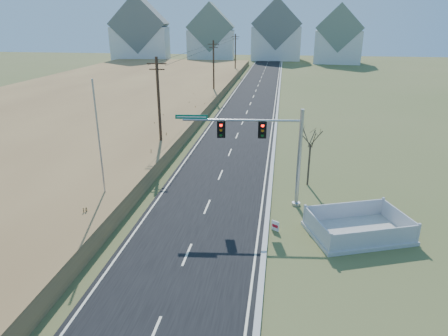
# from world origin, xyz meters

# --- Properties ---
(ground) EXTENTS (260.00, 260.00, 0.00)m
(ground) POSITION_xyz_m (0.00, 0.00, 0.00)
(ground) COLOR #50592B
(ground) RESTS_ON ground
(road) EXTENTS (8.00, 180.00, 0.06)m
(road) POSITION_xyz_m (0.00, 50.00, 0.03)
(road) COLOR black
(road) RESTS_ON ground
(curb) EXTENTS (0.30, 180.00, 0.18)m
(curb) POSITION_xyz_m (4.15, 50.00, 0.09)
(curb) COLOR #B2AFA8
(curb) RESTS_ON ground
(reed_marsh) EXTENTS (38.00, 110.00, 1.30)m
(reed_marsh) POSITION_xyz_m (-24.00, 40.00, 0.65)
(reed_marsh) COLOR #A6824B
(reed_marsh) RESTS_ON ground
(utility_pole_near) EXTENTS (1.80, 0.26, 9.00)m
(utility_pole_near) POSITION_xyz_m (-6.50, 15.00, 4.68)
(utility_pole_near) COLOR #422D1E
(utility_pole_near) RESTS_ON ground
(utility_pole_mid) EXTENTS (1.80, 0.26, 9.00)m
(utility_pole_mid) POSITION_xyz_m (-6.50, 45.00, 4.68)
(utility_pole_mid) COLOR #422D1E
(utility_pole_mid) RESTS_ON ground
(utility_pole_far) EXTENTS (1.80, 0.26, 9.00)m
(utility_pole_far) POSITION_xyz_m (-6.50, 75.00, 4.68)
(utility_pole_far) COLOR #422D1E
(utility_pole_far) RESTS_ON ground
(condo_nw) EXTENTS (17.69, 13.38, 19.05)m
(condo_nw) POSITION_xyz_m (-38.00, 100.00, 7.70)
(condo_nw) COLOR white
(condo_nw) RESTS_ON ground
(condo_nnw) EXTENTS (14.93, 11.17, 17.03)m
(condo_nnw) POSITION_xyz_m (-18.00, 108.00, 6.94)
(condo_nnw) COLOR white
(condo_nnw) RESTS_ON ground
(condo_n) EXTENTS (15.27, 10.20, 18.54)m
(condo_n) POSITION_xyz_m (2.00, 112.00, 7.61)
(condo_n) COLOR white
(condo_n) RESTS_ON ground
(condo_ne) EXTENTS (14.12, 10.51, 16.52)m
(condo_ne) POSITION_xyz_m (20.00, 104.00, 6.84)
(condo_ne) COLOR white
(condo_ne) RESTS_ON ground
(traffic_signal_mast) EXTENTS (8.44, 1.12, 6.74)m
(traffic_signal_mast) POSITION_xyz_m (4.21, 5.08, 4.19)
(traffic_signal_mast) COLOR #9EA0A5
(traffic_signal_mast) RESTS_ON ground
(fence_enclosure) EXTENTS (6.62, 5.56, 1.28)m
(fence_enclosure) POSITION_xyz_m (9.58, 1.69, 0.26)
(fence_enclosure) COLOR #B7B5AD
(fence_enclosure) RESTS_ON ground
(open_sign) EXTENTS (0.46, 0.33, 0.64)m
(open_sign) POSITION_xyz_m (4.69, 1.41, 0.34)
(open_sign) COLOR white
(open_sign) RESTS_ON ground
(flagpole) EXTENTS (0.39, 0.39, 8.74)m
(flagpole) POSITION_xyz_m (-6.69, 2.74, 3.49)
(flagpole) COLOR #B7B5AD
(flagpole) RESTS_ON ground
(bare_tree) EXTENTS (1.83, 1.83, 4.84)m
(bare_tree) POSITION_xyz_m (7.00, 9.06, 3.90)
(bare_tree) COLOR #4C3F33
(bare_tree) RESTS_ON ground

